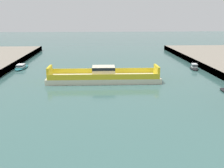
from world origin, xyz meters
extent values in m
cube|color=beige|center=(-1.25, 39.07, 0.55)|extent=(23.67, 6.40, 1.10)
cube|color=yellow|center=(-1.22, 42.10, 1.65)|extent=(22.67, 0.34, 1.10)
cube|color=yellow|center=(-1.28, 36.05, 1.65)|extent=(22.67, 0.34, 1.10)
cube|color=beige|center=(-1.25, 39.07, 2.18)|extent=(4.76, 3.44, 2.16)
cube|color=black|center=(-1.25, 39.07, 2.91)|extent=(4.80, 3.48, 0.60)
cube|color=yellow|center=(10.06, 38.97, 2.20)|extent=(0.54, 4.32, 2.20)
cube|color=yellow|center=(-12.56, 39.18, 2.20)|extent=(0.54, 4.32, 2.20)
ellipsoid|color=#237075|center=(-22.52, 53.95, 0.24)|extent=(2.77, 7.80, 0.49)
cube|color=silver|center=(-22.54, 53.37, 0.85)|extent=(1.86, 2.76, 0.73)
cube|color=black|center=(-22.54, 53.37, 0.94)|extent=(1.91, 2.84, 0.22)
ellipsoid|color=black|center=(22.48, 50.58, 0.23)|extent=(2.62, 5.92, 0.47)
cube|color=silver|center=(22.42, 50.15, 0.99)|extent=(1.54, 2.16, 1.04)
cube|color=black|center=(22.42, 50.15, 1.12)|extent=(1.59, 2.23, 0.31)
camera|label=1|loc=(-2.41, -14.94, 13.88)|focal=41.98mm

